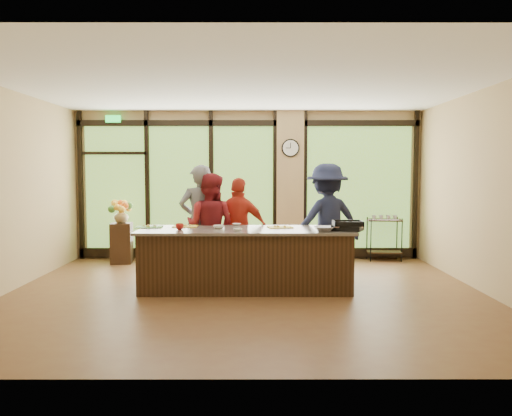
{
  "coord_description": "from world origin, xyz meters",
  "views": [
    {
      "loc": [
        0.15,
        -7.17,
        1.79
      ],
      "look_at": [
        0.16,
        0.4,
        1.23
      ],
      "focal_mm": 35.0,
      "sensor_mm": 36.0,
      "label": 1
    }
  ],
  "objects_px": {
    "cook_left": "(200,221)",
    "roasting_pan": "(348,228)",
    "island_base": "(246,260)",
    "cook_right": "(327,221)",
    "flower_stand": "(122,243)",
    "bar_cart": "(384,233)"
  },
  "relations": [
    {
      "from": "cook_left",
      "to": "roasting_pan",
      "type": "relative_size",
      "value": 4.52
    },
    {
      "from": "island_base",
      "to": "cook_right",
      "type": "xyz_separation_m",
      "value": [
        1.34,
        0.81,
        0.52
      ]
    },
    {
      "from": "cook_left",
      "to": "flower_stand",
      "type": "height_order",
      "value": "cook_left"
    },
    {
      "from": "bar_cart",
      "to": "cook_left",
      "type": "bearing_deg",
      "value": -148.31
    },
    {
      "from": "roasting_pan",
      "to": "bar_cart",
      "type": "height_order",
      "value": "roasting_pan"
    },
    {
      "from": "flower_stand",
      "to": "island_base",
      "type": "bearing_deg",
      "value": -46.83
    },
    {
      "from": "cook_left",
      "to": "cook_right",
      "type": "xyz_separation_m",
      "value": [
        2.13,
        -0.02,
        0.01
      ]
    },
    {
      "from": "cook_right",
      "to": "flower_stand",
      "type": "bearing_deg",
      "value": -38.12
    },
    {
      "from": "island_base",
      "to": "roasting_pan",
      "type": "bearing_deg",
      "value": -7.97
    },
    {
      "from": "island_base",
      "to": "cook_right",
      "type": "bearing_deg",
      "value": 31.17
    },
    {
      "from": "cook_right",
      "to": "flower_stand",
      "type": "relative_size",
      "value": 2.44
    },
    {
      "from": "flower_stand",
      "to": "cook_right",
      "type": "bearing_deg",
      "value": -25.04
    },
    {
      "from": "bar_cart",
      "to": "cook_right",
      "type": "bearing_deg",
      "value": -123.29
    },
    {
      "from": "cook_right",
      "to": "island_base",
      "type": "bearing_deg",
      "value": 12.36
    },
    {
      "from": "island_base",
      "to": "roasting_pan",
      "type": "distance_m",
      "value": 1.6
    },
    {
      "from": "island_base",
      "to": "cook_left",
      "type": "relative_size",
      "value": 1.64
    },
    {
      "from": "island_base",
      "to": "cook_right",
      "type": "distance_m",
      "value": 1.65
    },
    {
      "from": "cook_left",
      "to": "roasting_pan",
      "type": "distance_m",
      "value": 2.51
    },
    {
      "from": "cook_right",
      "to": "bar_cart",
      "type": "height_order",
      "value": "cook_right"
    },
    {
      "from": "cook_right",
      "to": "roasting_pan",
      "type": "bearing_deg",
      "value": 79.97
    },
    {
      "from": "island_base",
      "to": "flower_stand",
      "type": "xyz_separation_m",
      "value": [
        -2.46,
        2.14,
        -0.05
      ]
    },
    {
      "from": "flower_stand",
      "to": "bar_cart",
      "type": "xyz_separation_m",
      "value": [
        5.19,
        0.31,
        0.16
      ]
    }
  ]
}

